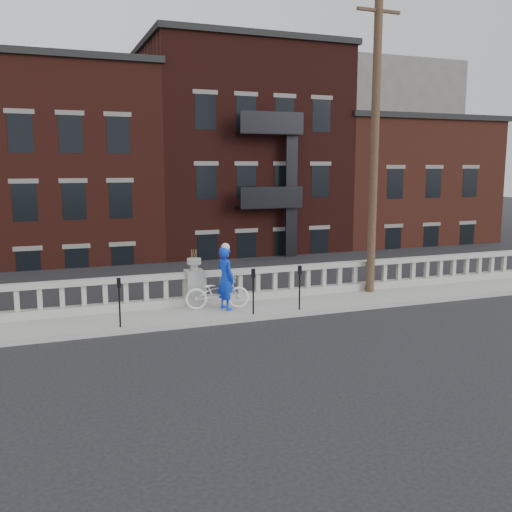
{
  "coord_description": "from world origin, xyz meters",
  "views": [
    {
      "loc": [
        -4.43,
        -13.16,
        4.47
      ],
      "look_at": [
        1.79,
        3.2,
        1.71
      ],
      "focal_mm": 40.0,
      "sensor_mm": 36.0,
      "label": 1
    }
  ],
  "objects": [
    {
      "name": "bicycle",
      "position": [
        0.51,
        3.16,
        0.66
      ],
      "size": [
        2.05,
        1.03,
        1.03
      ],
      "primitive_type": "imported",
      "rotation": [
        0.0,
        0.0,
        1.39
      ],
      "color": "white",
      "rests_on": "sidewalk"
    },
    {
      "name": "ground",
      "position": [
        0.0,
        0.0,
        0.0
      ],
      "size": [
        120.0,
        120.0,
        0.0
      ],
      "primitive_type": "plane",
      "color": "black",
      "rests_on": "ground"
    },
    {
      "name": "parking_meter_c",
      "position": [
        1.31,
        2.15,
        1.0
      ],
      "size": [
        0.1,
        0.09,
        1.36
      ],
      "color": "black",
      "rests_on": "sidewalk"
    },
    {
      "name": "balustrade",
      "position": [
        0.0,
        3.95,
        0.64
      ],
      "size": [
        28.0,
        0.34,
        1.03
      ],
      "color": "gray",
      "rests_on": "sidewalk"
    },
    {
      "name": "cyclist",
      "position": [
        0.73,
        3.0,
        1.12
      ],
      "size": [
        0.63,
        0.8,
        1.93
      ],
      "primitive_type": "imported",
      "rotation": [
        0.0,
        0.0,
        1.84
      ],
      "color": "#0E35D4",
      "rests_on": "sidewalk"
    },
    {
      "name": "parking_meter_d",
      "position": [
        2.81,
        2.15,
        1.0
      ],
      "size": [
        0.1,
        0.09,
        1.36
      ],
      "color": "black",
      "rests_on": "sidewalk"
    },
    {
      "name": "parking_meter_b",
      "position": [
        -2.55,
        2.15,
        1.0
      ],
      "size": [
        0.1,
        0.09,
        1.36
      ],
      "color": "black",
      "rests_on": "sidewalk"
    },
    {
      "name": "planter_pedestal",
      "position": [
        0.0,
        3.95,
        0.83
      ],
      "size": [
        0.55,
        0.55,
        1.76
      ],
      "color": "gray",
      "rests_on": "sidewalk"
    },
    {
      "name": "sidewalk",
      "position": [
        0.0,
        3.0,
        0.07
      ],
      "size": [
        32.0,
        2.2,
        0.15
      ],
      "primitive_type": "cube",
      "color": "gray",
      "rests_on": "ground"
    },
    {
      "name": "utility_pole",
      "position": [
        6.2,
        3.6,
        5.24
      ],
      "size": [
        1.6,
        0.28,
        10.0
      ],
      "color": "#422D1E",
      "rests_on": "sidewalk"
    },
    {
      "name": "lower_level",
      "position": [
        0.56,
        23.04,
        2.63
      ],
      "size": [
        80.0,
        44.0,
        20.8
      ],
      "color": "#605E59",
      "rests_on": "ground"
    }
  ]
}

